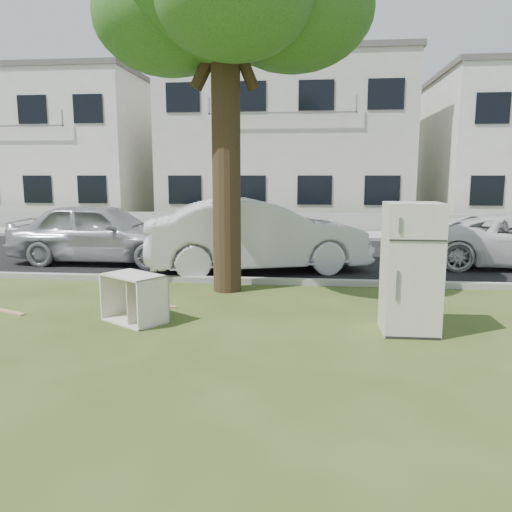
# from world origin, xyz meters

# --- Properties ---
(ground) EXTENTS (120.00, 120.00, 0.00)m
(ground) POSITION_xyz_m (0.00, 0.00, 0.00)
(ground) COLOR #334719
(road) EXTENTS (120.00, 7.00, 0.01)m
(road) POSITION_xyz_m (0.00, 6.00, 0.01)
(road) COLOR black
(road) RESTS_ON ground
(kerb_near) EXTENTS (120.00, 0.18, 0.12)m
(kerb_near) POSITION_xyz_m (0.00, 2.45, 0.00)
(kerb_near) COLOR gray
(kerb_near) RESTS_ON ground
(kerb_far) EXTENTS (120.00, 0.18, 0.12)m
(kerb_far) POSITION_xyz_m (0.00, 9.55, 0.00)
(kerb_far) COLOR gray
(kerb_far) RESTS_ON ground
(sidewalk) EXTENTS (120.00, 2.80, 0.01)m
(sidewalk) POSITION_xyz_m (0.00, 11.00, 0.01)
(sidewalk) COLOR gray
(sidewalk) RESTS_ON ground
(low_wall) EXTENTS (120.00, 0.15, 0.70)m
(low_wall) POSITION_xyz_m (0.00, 12.60, 0.35)
(low_wall) COLOR gray
(low_wall) RESTS_ON ground
(townhouse_left) EXTENTS (10.20, 8.16, 7.04)m
(townhouse_left) POSITION_xyz_m (-12.00, 17.50, 3.52)
(townhouse_left) COLOR white
(townhouse_left) RESTS_ON ground
(townhouse_center) EXTENTS (11.22, 8.16, 7.44)m
(townhouse_center) POSITION_xyz_m (0.00, 17.50, 3.72)
(townhouse_center) COLOR #B3B1A4
(townhouse_center) RESTS_ON ground
(fridge) EXTENTS (0.76, 0.70, 1.83)m
(fridge) POSITION_xyz_m (2.58, -0.49, 0.92)
(fridge) COLOR beige
(fridge) RESTS_ON ground
(cabinet) EXTENTS (1.10, 1.00, 0.73)m
(cabinet) POSITION_xyz_m (-1.47, -0.40, 0.37)
(cabinet) COLOR silver
(cabinet) RESTS_ON ground
(plank_a) EXTENTS (1.13, 0.43, 0.02)m
(plank_a) POSITION_xyz_m (-1.60, 0.28, 0.01)
(plank_a) COLOR tan
(plank_a) RESTS_ON ground
(plank_b) EXTENTS (0.95, 0.49, 0.02)m
(plank_b) POSITION_xyz_m (-3.80, -0.09, 0.01)
(plank_b) COLOR tan
(plank_b) RESTS_ON ground
(plank_c) EXTENTS (0.50, 0.64, 0.02)m
(plank_c) POSITION_xyz_m (-1.60, 0.33, 0.01)
(plank_c) COLOR tan
(plank_c) RESTS_ON ground
(car_center) EXTENTS (5.38, 3.27, 1.67)m
(car_center) POSITION_xyz_m (-0.04, 3.77, 0.84)
(car_center) COLOR silver
(car_center) RESTS_ON ground
(car_left) EXTENTS (4.55, 1.89, 1.54)m
(car_left) POSITION_xyz_m (-4.05, 4.51, 0.77)
(car_left) COLOR #9EA0A5
(car_left) RESTS_ON ground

